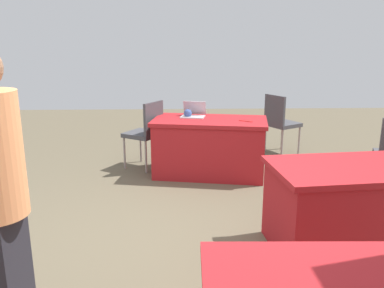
{
  "coord_description": "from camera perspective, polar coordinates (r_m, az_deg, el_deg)",
  "views": [
    {
      "loc": [
        -0.08,
        3.27,
        1.82
      ],
      "look_at": [
        -0.2,
        -0.18,
        0.9
      ],
      "focal_mm": 37.21,
      "sensor_mm": 36.0,
      "label": 1
    }
  ],
  "objects": [
    {
      "name": "scissors_red",
      "position": [
        5.24,
        7.71,
        3.29
      ],
      "size": [
        0.17,
        0.13,
        0.01
      ],
      "primitive_type": "cube",
      "rotation": [
        0.0,
        0.0,
        2.52
      ],
      "color": "red",
      "rests_on": "table_foreground"
    },
    {
      "name": "ground_plane",
      "position": [
        3.74,
        -3.06,
        -14.21
      ],
      "size": [
        14.4,
        14.4,
        0.0
      ],
      "primitive_type": "plane",
      "color": "brown"
    },
    {
      "name": "laptop_silver",
      "position": [
        5.49,
        0.19,
        4.33
      ],
      "size": [
        0.37,
        0.36,
        0.21
      ],
      "rotation": [
        0.0,
        0.0,
        -0.23
      ],
      "color": "silver",
      "rests_on": "table_foreground"
    },
    {
      "name": "table_back_left",
      "position": [
        3.86,
        23.97,
        -8.21
      ],
      "size": [
        1.81,
        0.99,
        0.77
      ],
      "rotation": [
        0.0,
        0.0,
        0.1
      ],
      "color": "#AD1E23",
      "rests_on": "ground"
    },
    {
      "name": "chair_tucked_right",
      "position": [
        5.67,
        -6.53,
        2.02
      ],
      "size": [
        0.61,
        0.61,
        0.97
      ],
      "rotation": [
        0.0,
        0.0,
        4.15
      ],
      "color": "#9E9993",
      "rests_on": "ground"
    },
    {
      "name": "yarn_ball",
      "position": [
        5.46,
        -0.6,
        4.43
      ],
      "size": [
        0.11,
        0.11,
        0.11
      ],
      "primitive_type": "sphere",
      "color": "#3F5999",
      "rests_on": "table_foreground"
    },
    {
      "name": "table_foreground",
      "position": [
        5.42,
        2.53,
        -0.41
      ],
      "size": [
        1.63,
        1.04,
        0.77
      ],
      "rotation": [
        0.0,
        0.0,
        -0.17
      ],
      "color": "#AD1E23",
      "rests_on": "ground"
    },
    {
      "name": "chair_tucked_left",
      "position": [
        6.49,
        12.49,
        3.35
      ],
      "size": [
        0.6,
        0.6,
        0.96
      ],
      "rotation": [
        0.0,
        0.0,
        2.11
      ],
      "color": "#9E9993",
      "rests_on": "ground"
    }
  ]
}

